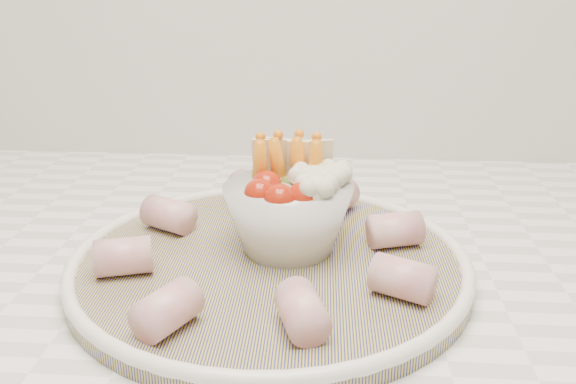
{
  "coord_description": "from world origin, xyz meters",
  "views": [
    {
      "loc": [
        -0.08,
        0.92,
        1.19
      ],
      "look_at": [
        -0.12,
        1.43,
        0.99
      ],
      "focal_mm": 40.0,
      "sensor_mm": 36.0,
      "label": 1
    }
  ],
  "objects": [
    {
      "name": "cured_meat_rolls",
      "position": [
        -0.14,
        1.41,
        0.95
      ],
      "size": [
        0.28,
        0.29,
        0.03
      ],
      "color": "#C25865",
      "rests_on": "serving_platter"
    },
    {
      "name": "veggie_bowl",
      "position": [
        -0.12,
        1.43,
        0.97
      ],
      "size": [
        0.11,
        0.11,
        0.1
      ],
      "color": "silver",
      "rests_on": "serving_platter"
    },
    {
      "name": "serving_platter",
      "position": [
        -0.14,
        1.41,
        0.93
      ],
      "size": [
        0.35,
        0.35,
        0.02
      ],
      "color": "navy",
      "rests_on": "kitchen_counter"
    }
  ]
}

